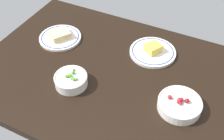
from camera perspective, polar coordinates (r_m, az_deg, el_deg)
The scene contains 5 objects.
dining_table at distance 124.84cm, azimuth -0.00°, elevation -1.31°, with size 120.52×83.39×4.00cm, color black.
bowl_peas at distance 118.23cm, azimuth -8.39°, elevation -2.01°, with size 14.07×14.07×5.90cm.
plate_cheese at distance 133.92cm, azimuth 8.34°, elevation 3.80°, with size 21.95×21.95×5.12cm.
bowl_berries at distance 111.88cm, azimuth 13.66°, elevation -6.84°, with size 17.18×17.18×5.70cm.
plate_sandwich at distance 143.66cm, azimuth -10.58°, elevation 6.73°, with size 21.06×21.06×4.43cm.
Camera 1 is at (-38.41, 78.37, 91.26)cm, focal length 44.67 mm.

